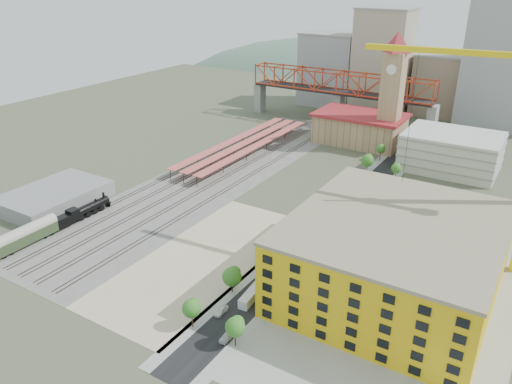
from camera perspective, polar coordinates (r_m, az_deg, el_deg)
The scene contains 32 objects.
ground at distance 154.39m, azimuth 2.40°, elevation -2.80°, with size 400.00×400.00×0.00m, color #474C38.
ballast_strip at distance 185.64m, azimuth -4.63°, elevation 1.92°, with size 36.00×165.00×0.06m, color #605E59.
dirt_lot at distance 133.35m, azimuth -5.86°, elevation -7.57°, with size 28.00×67.00×0.06m, color tan.
street_asphalt at distance 160.59m, azimuth 10.03°, elevation -2.05°, with size 12.00×170.00×0.06m, color black.
sidewalk_west at distance 162.42m, azimuth 8.24°, elevation -1.62°, with size 3.00×170.00×0.04m, color gray.
sidewalk_east at distance 158.93m, azimuth 11.86°, elevation -2.50°, with size 3.00×170.00×0.04m, color gray.
construction_pad at distance 124.17m, azimuth 16.32°, elevation -11.18°, with size 50.00×90.00×0.06m, color gray.
rail_tracks at distance 186.60m, azimuth -5.08°, elevation 2.07°, with size 26.56×160.00×0.18m.
platform_canopies at distance 208.15m, azimuth -1.32°, elevation 5.64°, with size 16.00×80.00×4.12m.
station_hall at distance 223.90m, azimuth 11.76°, elevation 7.18°, with size 38.00×24.00×13.10m.
clock_tower at distance 212.93m, azimuth 15.40°, elevation 12.10°, with size 12.00×12.00×52.00m.
parking_garage at distance 202.89m, azimuth 21.42°, elevation 4.35°, with size 34.00×26.00×14.00m, color silver.
truss_bridge at distance 248.73m, azimuth 9.55°, elevation 11.92°, with size 94.00×9.60×25.60m.
construction_building at distance 119.76m, azimuth 15.46°, elevation -7.13°, with size 44.60×50.60×18.80m.
warehouse at distance 174.19m, azimuth -22.07°, elevation -0.51°, with size 22.00×32.00×5.00m, color gray.
street_trees at distance 152.26m, azimuth 8.59°, elevation -3.48°, with size 15.40×124.40×8.00m.
skyline at distance 273.48m, azimuth 19.18°, elevation 12.88°, with size 133.00×46.00×60.00m.
distant_hills at distance 409.26m, azimuth 26.34°, elevation 0.02°, with size 647.00×264.00×227.00m.
locomotive at distance 161.23m, azimuth -19.22°, elevation -2.16°, with size 2.97×22.89×5.72m.
coach at distance 150.95m, azimuth -24.88°, elevation -4.52°, with size 3.28×19.07×5.99m.
site_trailer_a at distance 116.96m, azimuth -0.59°, elevation -11.79°, with size 2.26×8.61×2.36m, color silver.
site_trailer_b at distance 128.16m, azimuth 3.18°, elevation -8.28°, with size 2.31×8.79×2.41m, color silver.
site_trailer_c at distance 139.27m, azimuth 6.08°, elevation -5.46°, with size 2.68×10.17×2.78m, color silver.
site_trailer_d at distance 142.42m, azimuth 6.76°, elevation -4.87°, with size 2.33×8.85×2.42m, color silver.
car_0 at distance 113.53m, azimuth -4.02°, elevation -13.41°, with size 1.70×4.22×1.44m, color white.
car_1 at distance 125.68m, azimuth 0.75°, elevation -9.23°, with size 1.47×4.21×1.39m, color #9D9EA2.
car_2 at distance 151.36m, azimuth 7.26°, elevation -3.29°, with size 2.16×4.69×1.30m, color black.
car_3 at distance 154.73m, azimuth 7.92°, elevation -2.65°, with size 2.14×5.26×1.53m, color navy.
car_4 at distance 106.87m, azimuth -3.28°, elevation -16.13°, with size 1.82×4.52×1.54m, color silver.
car_5 at distance 127.56m, azimuth 4.46°, elevation -8.76°, with size 1.49×4.29×1.41m, color #9C9CA1.
car_6 at distance 146.89m, azimuth 8.89°, elevation -4.30°, with size 2.16×4.69×1.30m, color black.
car_7 at distance 173.11m, azimuth 12.98°, elevation -0.07°, with size 2.09×5.13×1.49m, color navy.
Camera 1 is at (66.85, -120.51, 69.59)m, focal length 35.00 mm.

